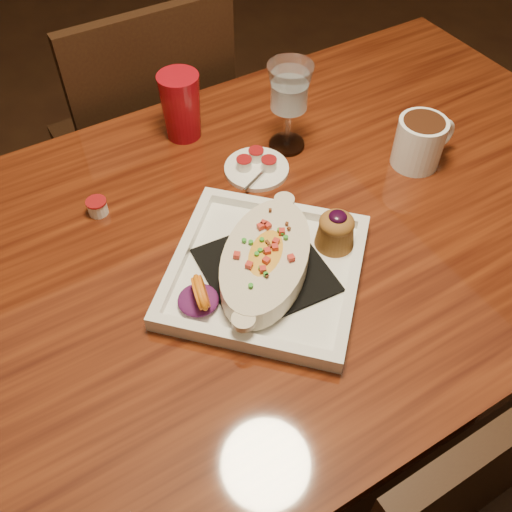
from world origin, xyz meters
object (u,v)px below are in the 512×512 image
chair_far (150,144)px  coffee_mug (421,140)px  table (273,261)px  red_tumbler (181,106)px  plate (270,263)px  goblet (289,92)px  saucer (257,167)px

chair_far → coffee_mug: (0.34, -0.62, 0.30)m
chair_far → coffee_mug: bearing=118.3°
table → coffee_mug: bearing=1.0°
table → red_tumbler: 0.36m
table → chair_far: (-0.00, 0.63, -0.15)m
plate → table: bearing=9.8°
goblet → saucer: bearing=-159.6°
saucer → chair_far: bearing=96.0°
saucer → goblet: bearing=20.4°
chair_far → goblet: 0.60m
goblet → red_tumbler: size_ratio=1.32×
goblet → saucer: goblet is taller
coffee_mug → goblet: size_ratio=0.73×
table → goblet: goblet is taller
goblet → plate: bearing=-127.6°
table → coffee_mug: 0.37m
table → coffee_mug: size_ratio=11.31×
chair_far → coffee_mug: size_ratio=7.01×
coffee_mug → red_tumbler: 0.48m
plate → saucer: bearing=19.4°
red_tumbler → chair_far: bearing=86.3°
chair_far → goblet: goblet is taller
goblet → table: bearing=-128.6°
chair_far → coffee_mug: chair_far is taller
chair_far → plate: bearing=84.9°
saucer → plate: bearing=-116.0°
chair_far → plate: size_ratio=2.17×
red_tumbler → goblet: bearing=-41.0°
red_tumbler → saucer: bearing=-68.2°
goblet → saucer: size_ratio=1.44×
table → chair_far: 0.65m
red_tumbler → coffee_mug: bearing=-41.6°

